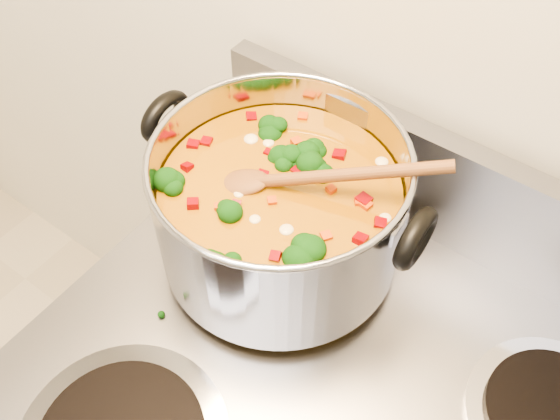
# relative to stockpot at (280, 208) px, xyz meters

# --- Properties ---
(stockpot) EXTENTS (0.36, 0.30, 0.18)m
(stockpot) POSITION_rel_stockpot_xyz_m (0.00, 0.00, 0.00)
(stockpot) COLOR #A9A8B1
(stockpot) RESTS_ON electric_range
(wooden_spoon) EXTENTS (0.25, 0.15, 0.09)m
(wooden_spoon) POSITION_rel_stockpot_xyz_m (0.01, 0.01, 0.05)
(wooden_spoon) COLOR brown
(wooden_spoon) RESTS_ON stockpot
(cooktop_crumbs) EXTENTS (0.34, 0.26, 0.01)m
(cooktop_crumbs) POSITION_rel_stockpot_xyz_m (0.07, -0.04, -0.09)
(cooktop_crumbs) COLOR black
(cooktop_crumbs) RESTS_ON electric_range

